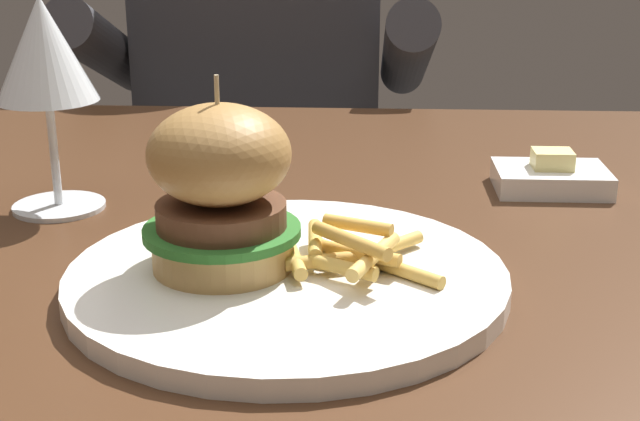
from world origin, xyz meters
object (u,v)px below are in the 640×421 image
(main_plate, at_px, (287,278))
(butter_dish, at_px, (551,177))
(burger_sandwich, at_px, (220,188))
(wine_glass, at_px, (44,56))
(diner_person, at_px, (264,178))

(main_plate, distance_m, butter_dish, 0.31)
(burger_sandwich, relative_size, wine_glass, 0.73)
(main_plate, xyz_separation_m, butter_dish, (0.21, 0.23, 0.00))
(main_plate, height_order, burger_sandwich, burger_sandwich)
(main_plate, relative_size, burger_sandwich, 2.28)
(main_plate, distance_m, diner_person, 0.86)
(burger_sandwich, xyz_separation_m, butter_dish, (0.25, 0.23, -0.06))
(wine_glass, height_order, diner_person, diner_person)
(burger_sandwich, height_order, wine_glass, wine_glass)
(butter_dish, bearing_deg, diner_person, 118.34)
(burger_sandwich, distance_m, diner_person, 0.87)
(burger_sandwich, height_order, butter_dish, burger_sandwich)
(butter_dish, distance_m, diner_person, 0.71)
(wine_glass, bearing_deg, butter_dish, 10.03)
(main_plate, xyz_separation_m, wine_glass, (-0.20, 0.15, 0.12))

